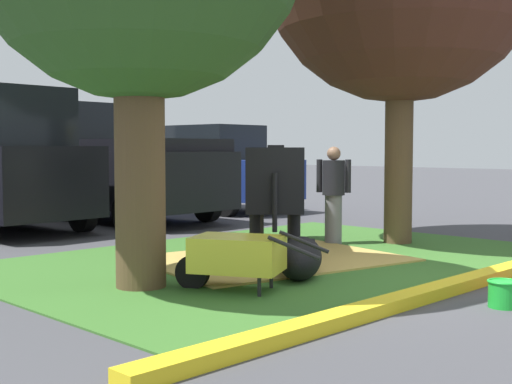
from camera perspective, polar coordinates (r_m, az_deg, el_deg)
name	(u,v)px	position (r m, az deg, el deg)	size (l,w,h in m)	color
ground_plane	(380,278)	(8.02, 10.29, -7.07)	(80.00, 80.00, 0.00)	#424247
grass_island	(278,259)	(9.20, 1.87, -5.57)	(7.47, 5.08, 0.02)	#386B28
curb_yellow	(464,283)	(7.65, 16.95, -7.24)	(8.67, 0.24, 0.12)	yellow
hay_bedding	(272,259)	(9.04, 1.36, -5.63)	(3.20, 2.40, 0.04)	tan
cow_holstein	(275,178)	(9.37, 1.62, 1.20)	(2.55, 2.41, 1.53)	black
calf_lying	(300,258)	(7.85, 3.72, -5.48)	(1.25, 1.02, 0.48)	black
person_handler	(334,193)	(10.51, 6.47, -0.07)	(0.34, 0.47, 1.51)	slate
wheelbarrow	(235,255)	(7.09, -1.74, -5.26)	(1.11, 1.55, 0.63)	gold
bucket_green	(504,293)	(6.86, 19.90, -7.92)	(0.30, 0.30, 0.26)	green
pickup_truck_maroon	(111,166)	(14.59, -11.98, 2.13)	(2.39, 5.48, 2.42)	black
sedan_blue	(211,169)	(16.45, -3.79, 1.92)	(2.17, 4.47, 2.02)	navy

